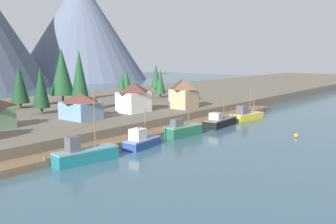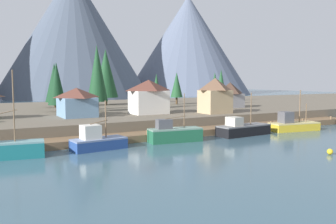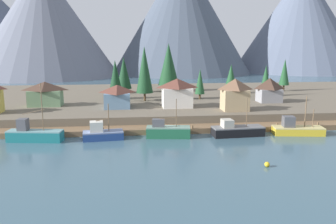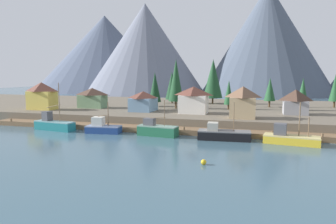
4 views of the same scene
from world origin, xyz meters
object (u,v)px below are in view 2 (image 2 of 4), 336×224
Objects in this scene: fishing_boat_black at (243,129)px; house_white at (149,96)px; channel_buoy at (330,152)px; conifer_back_left at (106,73)px; house_grey at (230,95)px; conifer_back_right at (221,82)px; fishing_boat_green at (174,134)px; conifer_near_right at (54,83)px; conifer_mid_left at (177,85)px; conifer_near_left at (57,84)px; fishing_boat_blue at (97,141)px; conifer_far_left at (156,88)px; conifer_mid_right at (215,86)px; house_blue at (77,102)px; house_tan at (215,95)px; conifer_centre at (97,73)px; fishing_boat_yellow at (293,125)px.

house_white is at bearing 114.14° from fishing_boat_black.
conifer_back_left is at bearing 96.78° from channel_buoy.
conifer_back_right is (12.02, 18.91, 2.59)m from house_grey.
conifer_back_left is (4.70, 41.69, 9.19)m from fishing_boat_green.
conifer_mid_left is at bearing -9.05° from conifer_near_right.
conifer_near_left is 0.71× the size of conifer_back_left.
fishing_boat_black is at bearing 5.85° from fishing_boat_green.
fishing_boat_blue is 0.93× the size of conifer_far_left.
fishing_boat_green is at bearing 125.30° from channel_buoy.
conifer_mid_right reaches higher than conifer_far_left.
conifer_near_left is at bearing -178.83° from conifer_mid_right.
channel_buoy is at bearing -96.58° from fishing_boat_black.
conifer_near_right is 13.03m from conifer_back_left.
house_tan reaches higher than house_blue.
fishing_boat_yellow is at bearing -44.32° from conifer_centre.
fishing_boat_black is at bearing -59.07° from conifer_centre.
house_tan is 16.22m from conifer_far_left.
conifer_mid_right is at bearing -134.26° from conifer_back_right.
fishing_boat_black is 1.64× the size of house_grey.
conifer_centre is (8.41, 25.33, 8.97)m from fishing_boat_blue.
house_white is (-19.58, 16.25, 4.70)m from fishing_boat_yellow.
conifer_back_left is 16.79m from conifer_far_left.
fishing_boat_black is 1.23× the size of conifer_far_left.
conifer_back_left is at bearing 87.97° from house_white.
fishing_boat_yellow is at bearing -28.46° from house_blue.
fishing_boat_blue is 22.43m from house_white.
house_tan is 0.81× the size of conifer_mid_right.
conifer_back_left reaches higher than conifer_near_left.
conifer_near_right is (-20.38, 40.27, 7.07)m from fishing_boat_black.
house_grey is at bearing 68.12° from channel_buoy.
fishing_boat_yellow is 51.73m from conifer_near_right.
house_blue is 39.74m from channel_buoy.
house_blue is at bearing 159.68° from fishing_boat_yellow.
fishing_boat_green is 11.15× the size of channel_buoy.
conifer_near_left reaches higher than conifer_back_right.
house_tan is at bearing -126.41° from conifer_mid_right.
house_blue is (-32.50, 17.61, 4.01)m from fishing_boat_yellow.
fishing_boat_black is 25.25m from house_grey.
fishing_boat_black is 34.67m from conifer_mid_right.
conifer_far_left reaches higher than house_tan.
house_grey is 0.58× the size of conifer_near_left.
conifer_back_left is 33.85m from conifer_back_right.
house_grey is 9.78m from conifer_mid_right.
conifer_centre reaches higher than fishing_boat_blue.
conifer_near_right reaches higher than fishing_boat_blue.
conifer_back_right is at bearing 12.19° from conifer_near_left.
fishing_boat_blue is 1.06× the size of house_white.
conifer_back_left reaches higher than house_grey.
conifer_centre reaches higher than conifer_near_right.
conifer_back_right reaches higher than fishing_boat_blue.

